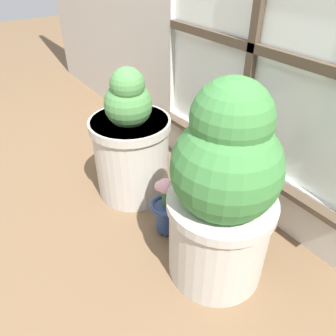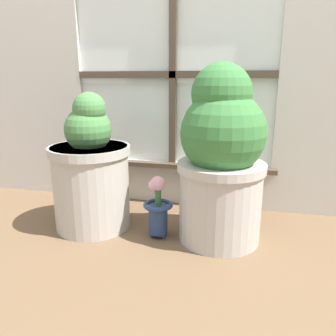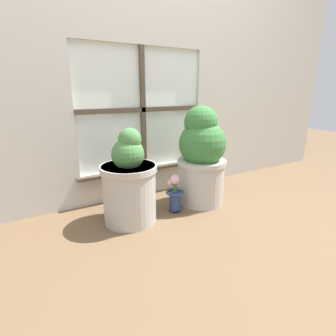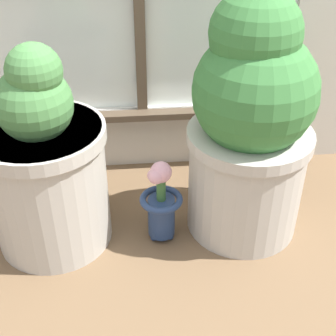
{
  "view_description": "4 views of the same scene",
  "coord_description": "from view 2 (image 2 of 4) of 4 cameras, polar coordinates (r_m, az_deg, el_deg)",
  "views": [
    {
      "loc": [
        0.87,
        -0.46,
        1.04
      ],
      "look_at": [
        -0.01,
        0.16,
        0.29
      ],
      "focal_mm": 35.0,
      "sensor_mm": 36.0,
      "label": 1
    },
    {
      "loc": [
        0.39,
        -1.17,
        0.68
      ],
      "look_at": [
        0.07,
        0.16,
        0.31
      ],
      "focal_mm": 35.0,
      "sensor_mm": 36.0,
      "label": 2
    },
    {
      "loc": [
        -0.89,
        -1.36,
        0.85
      ],
      "look_at": [
        -0.01,
        0.15,
        0.33
      ],
      "focal_mm": 28.0,
      "sensor_mm": 36.0,
      "label": 3
    },
    {
      "loc": [
        -0.05,
        -0.98,
        1.02
      ],
      "look_at": [
        0.05,
        0.11,
        0.26
      ],
      "focal_mm": 50.0,
      "sensor_mm": 36.0,
      "label": 4
    }
  ],
  "objects": [
    {
      "name": "ground_plane",
      "position": [
        1.41,
        -4.31,
        -13.68
      ],
      "size": [
        10.0,
        10.0,
        0.0
      ],
      "primitive_type": "plane",
      "color": "brown"
    },
    {
      "name": "potted_plant_left",
      "position": [
        1.55,
        -13.27,
        -0.71
      ],
      "size": [
        0.37,
        0.37,
        0.63
      ],
      "color": "#B7B2A8",
      "rests_on": "ground_plane"
    },
    {
      "name": "potted_plant_right",
      "position": [
        1.38,
        9.28,
        1.75
      ],
      "size": [
        0.37,
        0.37,
        0.75
      ],
      "color": "#B7B2A8",
      "rests_on": "ground_plane"
    },
    {
      "name": "flower_vase",
      "position": [
        1.45,
        -1.79,
        -6.93
      ],
      "size": [
        0.13,
        0.13,
        0.28
      ],
      "color": "navy",
      "rests_on": "ground_plane"
    }
  ]
}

